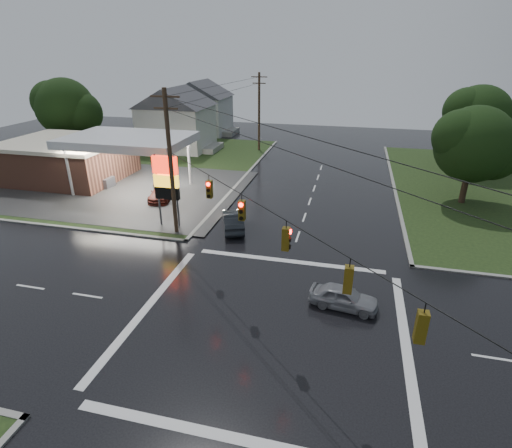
% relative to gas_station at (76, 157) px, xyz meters
% --- Properties ---
extents(ground, '(120.00, 120.00, 0.00)m').
position_rel_gas_station_xyz_m(ground, '(25.68, -19.70, -2.55)').
color(ground, black).
rests_on(ground, ground).
extents(grass_nw, '(36.00, 36.00, 0.08)m').
position_rel_gas_station_xyz_m(grass_nw, '(-0.32, 6.30, -2.51)').
color(grass_nw, black).
rests_on(grass_nw, ground).
extents(gas_station, '(26.20, 18.00, 5.60)m').
position_rel_gas_station_xyz_m(gas_station, '(0.00, 0.00, 0.00)').
color(gas_station, '#2D2D2D').
rests_on(gas_station, ground).
extents(pylon_sign, '(2.00, 0.35, 6.00)m').
position_rel_gas_station_xyz_m(pylon_sign, '(15.18, -9.20, 1.46)').
color(pylon_sign, '#59595E').
rests_on(pylon_sign, ground).
extents(utility_pole_nw, '(2.20, 0.32, 11.00)m').
position_rel_gas_station_xyz_m(utility_pole_nw, '(16.18, -10.20, 3.17)').
color(utility_pole_nw, '#382619').
rests_on(utility_pole_nw, ground).
extents(utility_pole_n, '(2.20, 0.32, 10.50)m').
position_rel_gas_station_xyz_m(utility_pole_n, '(16.18, 18.30, 2.92)').
color(utility_pole_n, '#382619').
rests_on(utility_pole_n, ground).
extents(traffic_signals, '(26.87, 26.87, 1.47)m').
position_rel_gas_station_xyz_m(traffic_signals, '(25.69, -19.72, 3.93)').
color(traffic_signals, black).
rests_on(traffic_signals, ground).
extents(house_near, '(11.05, 8.48, 8.60)m').
position_rel_gas_station_xyz_m(house_near, '(4.73, 16.30, 1.86)').
color(house_near, silver).
rests_on(house_near, ground).
extents(house_far, '(11.05, 8.48, 8.60)m').
position_rel_gas_station_xyz_m(house_far, '(3.73, 28.30, 1.86)').
color(house_far, silver).
rests_on(house_far, ground).
extents(tree_nw_behind, '(8.93, 7.60, 10.00)m').
position_rel_gas_station_xyz_m(tree_nw_behind, '(-8.17, 10.29, 3.63)').
color(tree_nw_behind, black).
rests_on(tree_nw_behind, ground).
extents(tree_ne_near, '(7.99, 6.80, 8.98)m').
position_rel_gas_station_xyz_m(tree_ne_near, '(39.82, 2.29, 3.01)').
color(tree_ne_near, black).
rests_on(tree_ne_near, ground).
extents(tree_ne_far, '(8.46, 7.20, 9.80)m').
position_rel_gas_station_xyz_m(tree_ne_far, '(42.83, 14.29, 3.63)').
color(tree_ne_far, black).
rests_on(tree_ne_far, ground).
extents(car_north, '(3.02, 4.67, 1.45)m').
position_rel_gas_station_xyz_m(car_north, '(20.35, -8.48, -1.82)').
color(car_north, black).
rests_on(car_north, ground).
extents(car_crossing, '(4.04, 2.11, 1.31)m').
position_rel_gas_station_xyz_m(car_crossing, '(29.49, -17.23, -1.89)').
color(car_crossing, gray).
rests_on(car_crossing, ground).
extents(car_pump, '(2.81, 5.03, 1.38)m').
position_rel_gas_station_xyz_m(car_pump, '(11.68, -3.35, -1.86)').
color(car_pump, '#4C1811').
rests_on(car_pump, ground).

